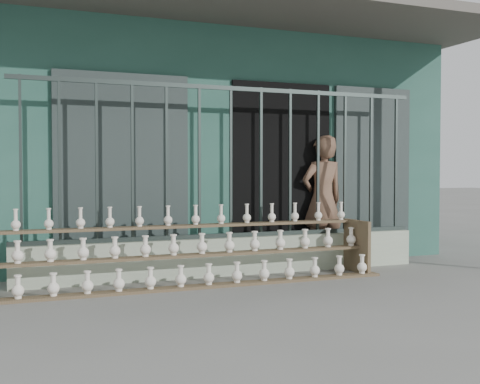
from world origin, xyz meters
name	(u,v)px	position (x,y,z in m)	size (l,w,h in m)	color
ground	(277,296)	(0.00, 0.00, 0.00)	(60.00, 60.00, 0.00)	slate
workshop_building	(168,148)	(0.00, 4.23, 1.62)	(7.40, 6.60, 3.21)	#2A594B
parapet_wall	(231,256)	(0.00, 1.30, 0.23)	(5.00, 0.20, 0.45)	#B1C1A5
security_fence	(231,162)	(0.00, 1.30, 1.35)	(5.00, 0.04, 1.80)	#283330
shelf_rack	(188,251)	(-0.65, 0.88, 0.36)	(4.50, 0.68, 0.85)	brown
elderly_woman	(323,200)	(1.45, 1.66, 0.86)	(0.63, 0.41, 1.71)	brown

